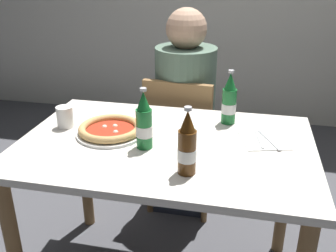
# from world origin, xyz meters

# --- Properties ---
(dining_table_main) EXTENTS (1.20, 0.80, 0.75)m
(dining_table_main) POSITION_xyz_m (0.00, 0.00, 0.64)
(dining_table_main) COLOR silver
(dining_table_main) RESTS_ON ground_plane
(chair_behind_table) EXTENTS (0.43, 0.43, 0.85)m
(chair_behind_table) POSITION_xyz_m (-0.04, 0.61, 0.48)
(chair_behind_table) COLOR olive
(chair_behind_table) RESTS_ON ground_plane
(diner_seated) EXTENTS (0.34, 0.34, 1.21)m
(diner_seated) POSITION_xyz_m (-0.03, 0.66, 0.58)
(diner_seated) COLOR #2D3342
(diner_seated) RESTS_ON ground_plane
(pizza_margherita_near) EXTENTS (0.29, 0.29, 0.04)m
(pizza_margherita_near) POSITION_xyz_m (-0.25, 0.02, 0.77)
(pizza_margherita_near) COLOR white
(pizza_margherita_near) RESTS_ON dining_table_main
(beer_bottle_left) EXTENTS (0.07, 0.07, 0.25)m
(beer_bottle_left) POSITION_xyz_m (0.13, -0.22, 0.85)
(beer_bottle_left) COLOR #512D0F
(beer_bottle_left) RESTS_ON dining_table_main
(beer_bottle_center) EXTENTS (0.07, 0.07, 0.25)m
(beer_bottle_center) POSITION_xyz_m (-0.07, -0.06, 0.85)
(beer_bottle_center) COLOR #196B2D
(beer_bottle_center) RESTS_ON dining_table_main
(beer_bottle_right) EXTENTS (0.07, 0.07, 0.25)m
(beer_bottle_right) POSITION_xyz_m (0.24, 0.26, 0.85)
(beer_bottle_right) COLOR #196B2D
(beer_bottle_right) RESTS_ON dining_table_main
(napkin_with_cutlery) EXTENTS (0.22, 0.22, 0.01)m
(napkin_with_cutlery) POSITION_xyz_m (0.40, 0.10, 0.75)
(napkin_with_cutlery) COLOR white
(napkin_with_cutlery) RESTS_ON dining_table_main
(paper_cup) EXTENTS (0.07, 0.07, 0.09)m
(paper_cup) POSITION_xyz_m (-0.47, 0.06, 0.80)
(paper_cup) COLOR white
(paper_cup) RESTS_ON dining_table_main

